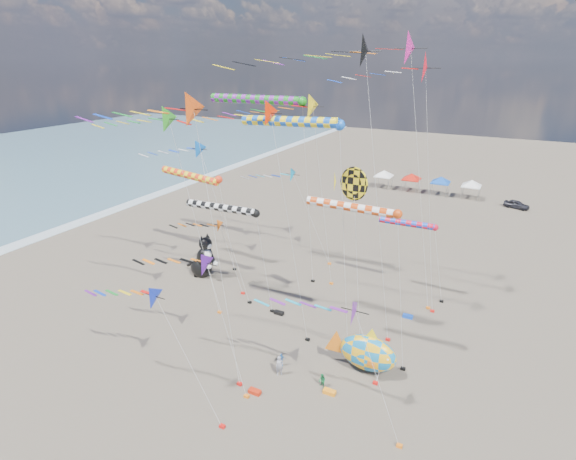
% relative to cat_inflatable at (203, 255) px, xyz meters
% --- Properties ---
extents(ground, '(260.00, 260.00, 0.00)m').
position_rel_cat_inflatable_xyz_m(ground, '(13.49, -16.17, -2.53)').
color(ground, brown).
rests_on(ground, ground).
extents(delta_kite_0, '(9.71, 1.99, 9.05)m').
position_rel_cat_inflatable_xyz_m(delta_kite_0, '(21.02, -13.28, 5.20)').
color(delta_kite_0, '#6A2393').
rests_on(delta_kite_0, ground).
extents(delta_kite_1, '(9.85, 1.79, 9.01)m').
position_rel_cat_inflatable_xyz_m(delta_kite_1, '(9.55, -16.98, 5.22)').
color(delta_kite_1, '#132AB8').
rests_on(delta_kite_1, ground).
extents(delta_kite_2, '(8.94, 1.50, 7.78)m').
position_rel_cat_inflatable_xyz_m(delta_kite_2, '(1.74, -1.46, 4.04)').
color(delta_kite_2, orange).
rests_on(delta_kite_2, ground).
extents(delta_kite_3, '(15.12, 2.58, 24.21)m').
position_rel_cat_inflatable_xyz_m(delta_kite_3, '(16.93, -2.64, 20.07)').
color(delta_kite_3, black).
rests_on(delta_kite_3, ground).
extents(delta_kite_4, '(11.05, 2.06, 19.75)m').
position_rel_cat_inflatable_xyz_m(delta_kite_4, '(11.11, -5.75, 15.83)').
color(delta_kite_4, '#F82602').
rests_on(delta_kite_4, ground).
extents(delta_kite_5, '(10.55, 1.87, 11.29)m').
position_rel_cat_inflatable_xyz_m(delta_kite_5, '(6.18, 9.03, 7.46)').
color(delta_kite_5, '#0A8DC6').
rests_on(delta_kite_5, ground).
extents(delta_kite_6, '(10.77, 1.83, 15.71)m').
position_rel_cat_inflatable_xyz_m(delta_kite_6, '(2.45, -2.71, 11.88)').
color(delta_kite_6, blue).
rests_on(delta_kite_6, ground).
extents(delta_kite_7, '(10.62, 2.68, 23.07)m').
position_rel_cat_inflatable_xyz_m(delta_kite_7, '(20.61, 3.79, 18.97)').
color(delta_kite_7, red).
rests_on(delta_kite_7, ground).
extents(delta_kite_8, '(18.16, 3.02, 24.73)m').
position_rel_cat_inflatable_xyz_m(delta_kite_8, '(17.48, 4.19, 20.43)').
color(delta_kite_8, '#D21C8A').
rests_on(delta_kite_8, ground).
extents(delta_kite_9, '(11.71, 2.54, 19.57)m').
position_rel_cat_inflatable_xyz_m(delta_kite_9, '(9.98, 4.59, 15.49)').
color(delta_kite_9, yellow).
rests_on(delta_kite_9, ground).
extents(delta_kite_10, '(12.35, 2.51, 18.88)m').
position_rel_cat_inflatable_xyz_m(delta_kite_10, '(1.74, -5.54, 14.82)').
color(delta_kite_10, green).
rests_on(delta_kite_10, ground).
extents(delta_kite_11, '(13.00, 2.38, 20.70)m').
position_rel_cat_inflatable_xyz_m(delta_kite_11, '(8.85, -13.05, 16.65)').
color(delta_kite_11, '#E74C11').
rests_on(delta_kite_11, ground).
extents(delta_kite_12, '(10.45, 1.90, 10.04)m').
position_rel_cat_inflatable_xyz_m(delta_kite_12, '(9.29, -13.90, 6.21)').
color(delta_kite_12, '#4E138A').
rests_on(delta_kite_12, ground).
extents(windsock_0, '(9.75, 0.80, 18.42)m').
position_rel_cat_inflatable_xyz_m(windsock_0, '(13.41, -5.06, 15.41)').
color(windsock_0, blue).
rests_on(windsock_0, ground).
extents(windsock_1, '(6.98, 0.65, 7.91)m').
position_rel_cat_inflatable_xyz_m(windsock_1, '(20.40, 6.04, 4.98)').
color(windsock_1, red).
rests_on(windsock_1, ground).
extents(windsock_2, '(8.33, 0.67, 12.77)m').
position_rel_cat_inflatable_xyz_m(windsock_2, '(18.85, -5.87, 9.81)').
color(windsock_2, '#CD400E').
rests_on(windsock_2, ground).
extents(windsock_3, '(9.27, 0.74, 9.94)m').
position_rel_cat_inflatable_xyz_m(windsock_3, '(5.38, -3.10, 6.99)').
color(windsock_3, black).
rests_on(windsock_3, ground).
extents(windsock_4, '(11.65, 0.92, 19.03)m').
position_rel_cat_inflatable_xyz_m(windsock_4, '(5.19, 4.21, 15.99)').
color(windsock_4, '#177F1B').
rests_on(windsock_4, ground).
extents(windsock_5, '(9.35, 0.85, 10.74)m').
position_rel_cat_inflatable_xyz_m(windsock_5, '(-2.74, 2.76, 7.74)').
color(windsock_5, red).
rests_on(windsock_5, ground).
extents(angelfish_kite, '(3.74, 3.02, 14.85)m').
position_rel_cat_inflatable_xyz_m(angelfish_kite, '(17.63, -3.66, 10.89)').
color(angelfish_kite, yellow).
rests_on(angelfish_kite, ground).
extents(cat_inflatable, '(4.03, 2.54, 5.06)m').
position_rel_cat_inflatable_xyz_m(cat_inflatable, '(0.00, 0.00, 0.00)').
color(cat_inflatable, black).
rests_on(cat_inflatable, ground).
extents(fish_inflatable, '(5.78, 2.08, 3.96)m').
position_rel_cat_inflatable_xyz_m(fish_inflatable, '(20.85, -7.42, -0.79)').
color(fish_inflatable, '#137AB9').
rests_on(fish_inflatable, ground).
extents(person_adult, '(0.70, 0.68, 1.62)m').
position_rel_cat_inflatable_xyz_m(person_adult, '(15.15, -10.69, -1.72)').
color(person_adult, '#908F9B').
rests_on(person_adult, ground).
extents(child_green, '(0.68, 0.63, 1.12)m').
position_rel_cat_inflatable_xyz_m(child_green, '(18.54, -10.49, -1.97)').
color(child_green, '#1B7C40').
rests_on(child_green, ground).
extents(child_blue, '(0.64, 0.62, 1.07)m').
position_rel_cat_inflatable_xyz_m(child_blue, '(14.73, -9.68, -2.00)').
color(child_blue, '#3272BD').
rests_on(child_blue, ground).
extents(kite_bag_0, '(0.90, 0.44, 0.30)m').
position_rel_cat_inflatable_xyz_m(kite_bag_0, '(19.28, -10.89, -2.38)').
color(kite_bag_0, orange).
rests_on(kite_bag_0, ground).
extents(kite_bag_1, '(0.90, 0.44, 0.30)m').
position_rel_cat_inflatable_xyz_m(kite_bag_1, '(14.52, -13.30, -2.38)').
color(kite_bag_1, red).
rests_on(kite_bag_1, ground).
extents(kite_bag_2, '(0.90, 0.44, 0.30)m').
position_rel_cat_inflatable_xyz_m(kite_bag_2, '(21.91, 1.71, -2.38)').
color(kite_bag_2, blue).
rests_on(kite_bag_2, ground).
extents(kite_bag_3, '(0.90, 0.44, 0.30)m').
position_rel_cat_inflatable_xyz_m(kite_bag_3, '(11.05, -3.18, -2.38)').
color(kite_bag_3, black).
rests_on(kite_bag_3, ground).
extents(tent_row, '(19.20, 4.20, 3.80)m').
position_rel_cat_inflatable_xyz_m(tent_row, '(14.99, 43.83, 0.62)').
color(tent_row, white).
rests_on(tent_row, ground).
extents(parked_car, '(4.09, 2.57, 1.30)m').
position_rel_cat_inflatable_xyz_m(parked_car, '(29.70, 41.83, -1.88)').
color(parked_car, '#26262D').
rests_on(parked_car, ground).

